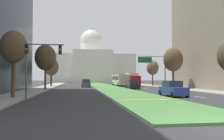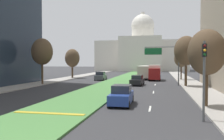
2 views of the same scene
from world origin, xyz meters
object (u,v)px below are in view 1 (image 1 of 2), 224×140
at_px(capitol_building, 91,66).
at_px(street_tree_left_far, 51,67).
at_px(traffic_light_near_left, 36,58).
at_px(street_tree_left_mid, 45,58).
at_px(overhead_guide_sign, 155,65).
at_px(street_tree_right_far, 153,68).
at_px(sedan_distant, 86,84).
at_px(box_truck_delivery, 133,80).
at_px(street_tree_left_near, 14,48).
at_px(sedan_lead_stopped, 173,89).
at_px(city_bus, 120,79).
at_px(street_tree_right_mid, 173,60).
at_px(sedan_midblock, 133,85).

relative_size(capitol_building, street_tree_left_far, 5.58).
relative_size(traffic_light_near_left, street_tree_left_mid, 0.66).
height_order(overhead_guide_sign, street_tree_right_far, overhead_guide_sign).
distance_m(overhead_guide_sign, sedan_distant, 16.23).
distance_m(sedan_distant, box_truck_delivery, 11.37).
height_order(street_tree_left_near, street_tree_left_far, street_tree_left_far).
distance_m(sedan_lead_stopped, city_bus, 33.92).
height_order(traffic_light_near_left, box_truck_delivery, traffic_light_near_left).
bearing_deg(street_tree_left_near, street_tree_right_mid, 36.18).
xyz_separation_m(traffic_light_near_left, box_truck_delivery, (16.51, 33.39, -2.12)).
height_order(street_tree_left_mid, sedan_distant, street_tree_left_mid).
xyz_separation_m(street_tree_right_far, sedan_distant, (-16.64, -3.43, -3.77)).
bearing_deg(street_tree_right_mid, traffic_light_near_left, -135.57).
bearing_deg(city_bus, overhead_guide_sign, -74.19).
bearing_deg(street_tree_right_far, city_bus, 159.58).
xyz_separation_m(overhead_guide_sign, sedan_lead_stopped, (-4.27, -18.84, -3.82)).
bearing_deg(street_tree_right_mid, capitol_building, 99.43).
xyz_separation_m(street_tree_left_near, sedan_lead_stopped, (16.98, 0.59, -4.31)).
height_order(traffic_light_near_left, street_tree_right_far, street_tree_right_far).
bearing_deg(sedan_midblock, street_tree_left_near, -131.59).
distance_m(street_tree_right_mid, street_tree_left_far, 28.66).
distance_m(traffic_light_near_left, sedan_midblock, 26.30).
relative_size(capitol_building, overhead_guide_sign, 5.95).
distance_m(street_tree_left_near, city_bus, 38.60).
bearing_deg(street_tree_left_near, traffic_light_near_left, -49.77).
relative_size(traffic_light_near_left, city_bus, 0.47).
distance_m(street_tree_right_mid, city_bus, 18.64).
bearing_deg(overhead_guide_sign, city_bus, 105.81).
relative_size(street_tree_left_far, city_bus, 0.63).
relative_size(traffic_light_near_left, sedan_lead_stopped, 1.18).
height_order(street_tree_right_far, city_bus, street_tree_right_far).
bearing_deg(box_truck_delivery, street_tree_right_mid, -67.92).
relative_size(street_tree_left_far, box_truck_delivery, 1.08).
bearing_deg(sedan_lead_stopped, traffic_light_near_left, -164.65).
height_order(street_tree_right_far, sedan_distant, street_tree_right_far).
bearing_deg(sedan_distant, sedan_lead_stopped, -72.19).
relative_size(box_truck_delivery, city_bus, 0.58).
bearing_deg(capitol_building, overhead_guide_sign, -82.82).
relative_size(sedan_midblock, sedan_distant, 1.12).
height_order(street_tree_left_mid, street_tree_right_mid, street_tree_right_mid).
bearing_deg(sedan_lead_stopped, box_truck_delivery, 85.50).
height_order(sedan_lead_stopped, sedan_distant, sedan_distant).
distance_m(capitol_building, street_tree_left_far, 57.00).
bearing_deg(box_truck_delivery, city_bus, 117.73).
bearing_deg(street_tree_right_far, box_truck_delivery, -164.50).
bearing_deg(sedan_distant, city_bus, 35.52).
xyz_separation_m(capitol_building, street_tree_right_mid, (11.75, -70.71, -2.28)).
distance_m(traffic_light_near_left, street_tree_left_near, 4.53).
relative_size(street_tree_left_mid, sedan_midblock, 1.65).
height_order(street_tree_left_far, street_tree_right_far, street_tree_left_far).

